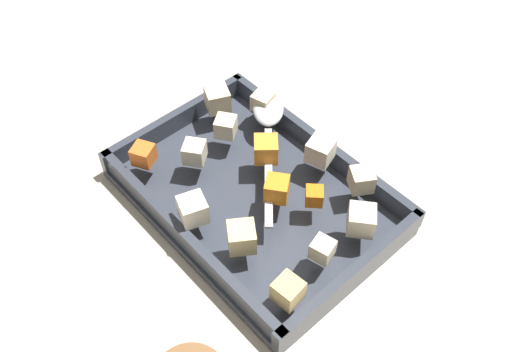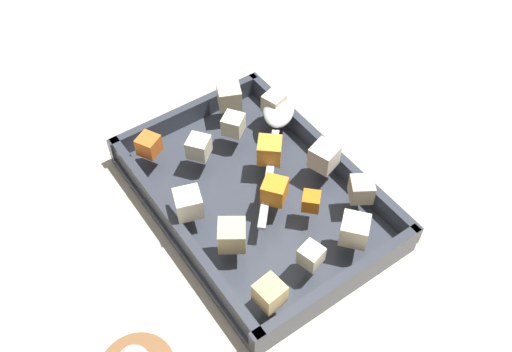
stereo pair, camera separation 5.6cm
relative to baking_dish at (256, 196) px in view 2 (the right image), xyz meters
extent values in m
plane|color=#BCB29E|center=(0.01, 0.00, -0.01)|extent=(4.00, 4.00, 0.00)
cube|color=#333842|center=(0.00, 0.00, -0.01)|extent=(0.36, 0.25, 0.01)
cube|color=#333842|center=(0.00, -0.12, 0.02)|extent=(0.36, 0.01, 0.03)
cube|color=#333842|center=(0.00, 0.12, 0.02)|extent=(0.36, 0.01, 0.03)
cube|color=#333842|center=(-0.17, 0.00, 0.02)|extent=(0.01, 0.25, 0.03)
cube|color=#333842|center=(0.17, 0.00, 0.02)|extent=(0.01, 0.25, 0.03)
cube|color=orange|center=(0.02, -0.04, 0.05)|extent=(0.04, 0.04, 0.03)
cube|color=orange|center=(0.13, 0.09, 0.05)|extent=(0.04, 0.04, 0.03)
cube|color=orange|center=(-0.07, -0.03, 0.04)|extent=(0.03, 0.03, 0.02)
cube|color=orange|center=(-0.04, 0.00, 0.05)|extent=(0.04, 0.04, 0.03)
cube|color=beige|center=(0.08, 0.04, 0.05)|extent=(0.04, 0.04, 0.03)
cube|color=tan|center=(-0.15, 0.09, 0.05)|extent=(0.03, 0.03, 0.03)
cube|color=beige|center=(-0.14, -0.04, 0.05)|extent=(0.05, 0.05, 0.03)
cube|color=beige|center=(-0.10, -0.09, 0.05)|extent=(0.04, 0.04, 0.03)
cube|color=beige|center=(0.10, -0.10, 0.05)|extent=(0.03, 0.03, 0.03)
cube|color=beige|center=(0.14, -0.05, 0.05)|extent=(0.04, 0.04, 0.03)
cube|color=#E0CC89|center=(-0.06, 0.08, 0.05)|extent=(0.05, 0.05, 0.03)
cube|color=beige|center=(-0.14, 0.02, 0.05)|extent=(0.03, 0.03, 0.02)
cube|color=beige|center=(0.09, -0.03, 0.05)|extent=(0.04, 0.04, 0.03)
cube|color=silver|center=(0.01, 0.10, 0.05)|extent=(0.04, 0.04, 0.03)
cube|color=silver|center=(-0.03, -0.09, 0.05)|extent=(0.04, 0.04, 0.03)
ellipsoid|color=silver|center=(0.08, -0.10, 0.04)|extent=(0.08, 0.08, 0.02)
cube|color=silver|center=(-0.01, -0.02, 0.04)|extent=(0.13, 0.12, 0.01)
camera|label=1|loc=(-0.35, 0.32, 0.61)|focal=40.10mm
camera|label=2|loc=(-0.39, 0.27, 0.61)|focal=40.10mm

